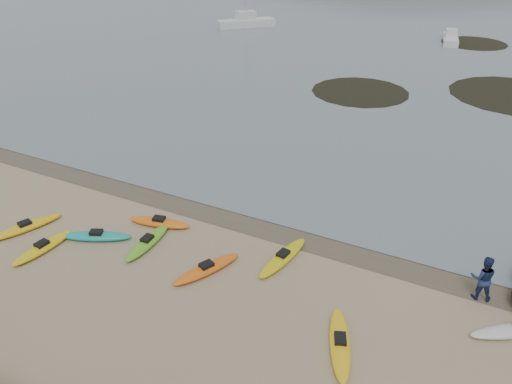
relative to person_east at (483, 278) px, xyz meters
The scene contains 5 objects.
ground 10.30m from the person_east, behind, with size 600.00×600.00×0.00m, color tan.
wet_sand 10.27m from the person_east, behind, with size 60.00×60.00×0.00m, color brown.
kayaks 11.30m from the person_east, 163.23° to the right, with size 23.62×7.46×0.34m.
person_east is the anchor object (origin of this frame).
kelp_mats 30.14m from the person_east, 98.36° to the left, with size 20.62×30.13×0.04m.
Camera 1 is at (9.31, -18.16, 13.04)m, focal length 35.00 mm.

